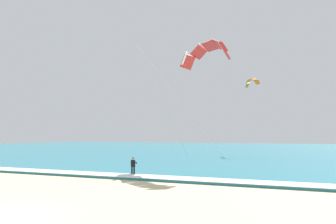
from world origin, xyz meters
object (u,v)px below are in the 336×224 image
object	(u,v)px
kitesurfer	(133,166)
kite_distant	(252,81)
kite_primary	(207,51)
surfboard	(133,176)

from	to	relation	value
kitesurfer	kite_distant	bearing A→B (deg)	79.49
kite_primary	kite_distant	xyz separation A→B (m)	(1.35, 26.12, 0.83)
kite_primary	kite_distant	distance (m)	26.17
surfboard	kite_primary	world-z (taller)	kite_primary
surfboard	kitesurfer	bearing A→B (deg)	100.18
kite_primary	kitesurfer	bearing A→B (deg)	-123.60
kite_distant	surfboard	bearing A→B (deg)	-100.50
kite_primary	kite_distant	world-z (taller)	kite_distant
kitesurfer	kite_primary	xyz separation A→B (m)	(4.86, 7.31, 11.62)
kite_primary	surfboard	bearing A→B (deg)	-123.52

